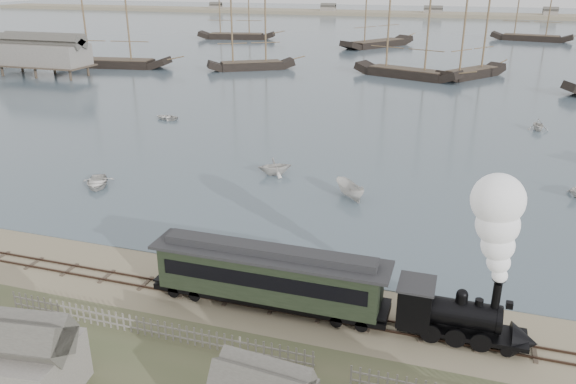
% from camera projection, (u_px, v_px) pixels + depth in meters
% --- Properties ---
extents(ground, '(600.00, 600.00, 0.00)m').
position_uv_depth(ground, '(298.00, 293.00, 36.15)').
color(ground, gray).
rests_on(ground, ground).
extents(harbor_water, '(600.00, 336.00, 0.06)m').
position_uv_depth(harbor_water, '(445.00, 34.00, 186.84)').
color(harbor_water, '#465664').
rests_on(harbor_water, ground).
extents(rail_track, '(120.00, 1.80, 0.16)m').
position_uv_depth(rail_track, '(289.00, 309.00, 34.37)').
color(rail_track, '#3A281F').
rests_on(rail_track, ground).
extents(picket_fence_west, '(19.00, 0.10, 1.20)m').
position_uv_depth(picket_fence_west, '(153.00, 337.00, 31.79)').
color(picket_fence_west, slate).
rests_on(picket_fence_west, ground).
extents(far_spit, '(500.00, 20.00, 1.80)m').
position_uv_depth(far_spit, '(455.00, 17.00, 257.76)').
color(far_spit, gray).
rests_on(far_spit, ground).
extents(locomotive, '(7.62, 2.85, 9.50)m').
position_uv_depth(locomotive, '(485.00, 274.00, 29.69)').
color(locomotive, black).
rests_on(locomotive, ground).
extents(passenger_coach, '(14.66, 2.83, 3.56)m').
position_uv_depth(passenger_coach, '(269.00, 274.00, 33.92)').
color(passenger_coach, black).
rests_on(passenger_coach, ground).
extents(beached_dinghy, '(3.69, 4.67, 0.87)m').
position_uv_depth(beached_dinghy, '(291.00, 284.00, 36.33)').
color(beached_dinghy, silver).
rests_on(beached_dinghy, ground).
extents(rowboat_0, '(5.01, 4.58, 0.85)m').
position_uv_depth(rowboat_0, '(97.00, 182.00, 53.78)').
color(rowboat_0, silver).
rests_on(rowboat_0, harbor_water).
extents(rowboat_1, '(4.31, 4.47, 1.81)m').
position_uv_depth(rowboat_1, '(275.00, 166.00, 56.78)').
color(rowboat_1, silver).
rests_on(rowboat_1, harbor_water).
extents(rowboat_2, '(3.82, 3.78, 1.51)m').
position_uv_depth(rowboat_2, '(349.00, 190.00, 50.96)').
color(rowboat_2, silver).
rests_on(rowboat_2, harbor_water).
extents(rowboat_6, '(2.83, 3.65, 0.69)m').
position_uv_depth(rowboat_6, '(167.00, 117.00, 78.31)').
color(rowboat_6, silver).
rests_on(rowboat_6, harbor_water).
extents(rowboat_7, '(3.35, 3.03, 1.54)m').
position_uv_depth(rowboat_7, '(538.00, 125.00, 72.71)').
color(rowboat_7, silver).
rests_on(rowboat_7, harbor_water).
extents(schooner_0, '(25.87, 9.39, 20.00)m').
position_uv_depth(schooner_0, '(108.00, 19.00, 117.79)').
color(schooner_0, black).
rests_on(schooner_0, harbor_water).
extents(schooner_1, '(17.75, 13.05, 20.00)m').
position_uv_depth(schooner_1, '(250.00, 20.00, 114.63)').
color(schooner_1, black).
rests_on(schooner_1, harbor_water).
extents(schooner_2, '(21.88, 12.22, 20.00)m').
position_uv_depth(schooner_2, '(410.00, 24.00, 105.89)').
color(schooner_2, black).
rests_on(schooner_2, harbor_water).
extents(schooner_3, '(13.78, 17.12, 20.00)m').
position_uv_depth(schooner_3, '(477.00, 24.00, 105.76)').
color(schooner_3, black).
rests_on(schooner_3, harbor_water).
extents(schooner_6, '(23.99, 9.67, 20.00)m').
position_uv_depth(schooner_6, '(235.00, 5.00, 168.60)').
color(schooner_6, black).
rests_on(schooner_6, harbor_water).
extents(schooner_7, '(18.26, 23.83, 20.00)m').
position_uv_depth(schooner_7, '(379.00, 9.00, 150.85)').
color(schooner_7, black).
rests_on(schooner_7, harbor_water).
extents(schooner_8, '(23.44, 9.33, 20.00)m').
position_uv_depth(schooner_8, '(536.00, 6.00, 164.22)').
color(schooner_8, black).
rests_on(schooner_8, harbor_water).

